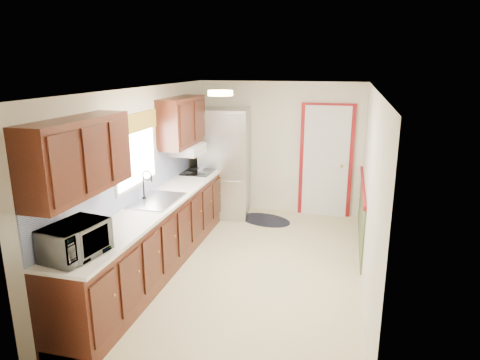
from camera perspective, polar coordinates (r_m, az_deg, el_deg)
The scene contains 8 objects.
room_shell at distance 5.50m, azimuth 1.11°, elevation -0.55°, with size 3.20×5.20×2.52m.
kitchen_run at distance 5.76m, azimuth -11.68°, elevation -4.21°, with size 0.63×4.00×2.20m.
back_wall_trim at distance 7.59m, azimuth 12.30°, elevation 1.10°, with size 1.12×2.30×2.08m.
ceiling_fixture at distance 5.19m, azimuth -2.64°, elevation 11.50°, with size 0.30×0.30×0.06m, color #FFD88C.
microwave at distance 4.30m, azimuth -21.15°, elevation -7.08°, with size 0.59×0.33×0.40m, color white.
refrigerator at distance 7.70m, azimuth -1.96°, elevation 2.29°, with size 0.90×0.86×1.94m.
rug at distance 7.67m, azimuth 3.35°, elevation -5.33°, with size 0.95×0.61×0.01m, color black.
cooktop at distance 7.19m, azimuth -5.59°, elevation 1.11°, with size 0.47×0.57×0.02m, color black.
Camera 1 is at (1.21, -5.15, 2.70)m, focal length 32.00 mm.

